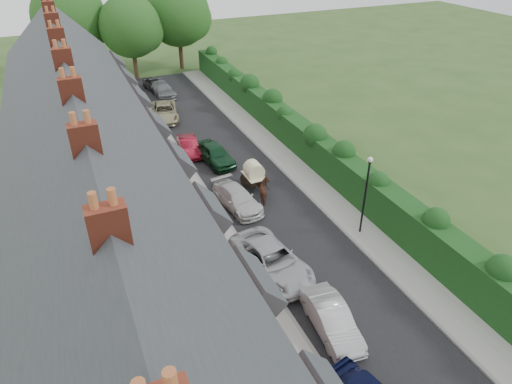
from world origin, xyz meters
TOP-DOWN VIEW (x-y plane):
  - ground at (0.00, 0.00)m, footprint 140.00×140.00m
  - road at (-0.50, 11.00)m, footprint 6.00×58.00m
  - pavement_hedge_side at (3.60, 11.00)m, footprint 2.20×58.00m
  - pavement_house_side at (-4.35, 11.00)m, footprint 1.70×58.00m
  - kerb_hedge_side at (2.55, 11.00)m, footprint 0.18×58.00m
  - kerb_house_side at (-3.55, 11.00)m, footprint 0.18×58.00m
  - hedge at (5.40, 11.00)m, footprint 2.10×58.00m
  - terrace_row at (-10.87, 9.98)m, footprint 9.05×40.50m
  - garden_wall_row at (-5.35, 10.00)m, footprint 0.35×40.35m
  - lamppost at (3.40, 4.00)m, footprint 0.32×0.32m
  - tree_far_left at (-2.65, 40.08)m, footprint 7.14×6.80m
  - tree_far_right at (3.39, 42.08)m, footprint 7.98×7.60m
  - tree_far_back at (-8.59, 43.08)m, footprint 8.40×8.00m
  - car_silver_a at (-2.21, -1.78)m, footprint 1.86×4.36m
  - car_silver_b at (-3.00, 3.00)m, footprint 3.43×5.94m
  - car_white at (-2.32, 9.67)m, footprint 2.52×4.78m
  - car_green at (-1.60, 16.20)m, footprint 2.38×4.68m
  - car_red at (-3.00, 18.59)m, footprint 1.69×3.96m
  - car_beige at (-3.00, 26.51)m, footprint 3.25×5.49m
  - car_grey at (-1.60, 33.00)m, footprint 2.12×4.75m
  - car_black at (-2.03, 35.00)m, footprint 2.25×4.10m
  - horse at (-0.37, 9.57)m, footprint 1.29×1.92m
  - horse_cart at (-0.37, 11.47)m, footprint 1.29×2.84m

SIDE VIEW (x-z plane):
  - ground at x=0.00m, z-range 0.00..0.00m
  - road at x=-0.50m, z-range 0.00..0.02m
  - pavement_hedge_side at x=3.60m, z-range 0.00..0.12m
  - pavement_house_side at x=-4.35m, z-range 0.00..0.12m
  - kerb_hedge_side at x=2.55m, z-range 0.00..0.13m
  - kerb_house_side at x=-3.55m, z-range 0.00..0.13m
  - garden_wall_row at x=-5.35m, z-range -0.09..1.01m
  - car_red at x=-3.00m, z-range 0.00..1.27m
  - car_white at x=-2.32m, z-range 0.00..1.32m
  - car_black at x=-2.03m, z-range 0.00..1.32m
  - car_grey at x=-1.60m, z-range 0.00..1.35m
  - car_silver_a at x=-2.21m, z-range 0.00..1.40m
  - car_beige at x=-3.00m, z-range 0.00..1.43m
  - horse at x=-0.37m, z-range 0.00..1.49m
  - car_green at x=-1.60m, z-range 0.00..1.53m
  - car_silver_b at x=-3.00m, z-range 0.00..1.56m
  - horse_cart at x=-0.37m, z-range 0.15..2.20m
  - hedge at x=5.40m, z-range 0.18..3.03m
  - lamppost at x=3.40m, z-range 0.72..5.88m
  - terrace_row at x=-10.87m, z-range -1.28..10.22m
  - tree_far_left at x=-2.65m, z-range 1.07..10.36m
  - tree_far_right at x=3.39m, z-range 1.16..11.47m
  - tree_far_back at x=-8.59m, z-range 1.21..12.03m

